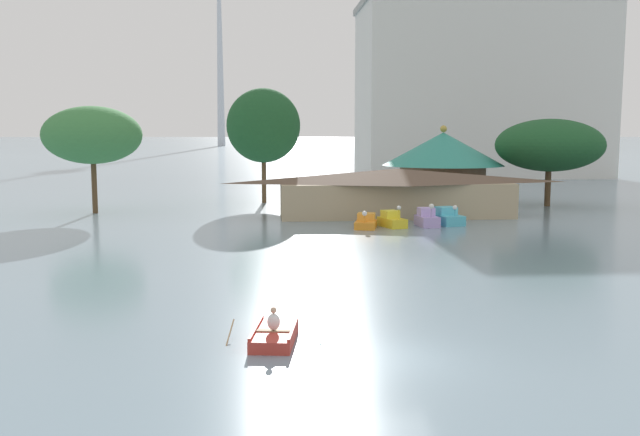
{
  "coord_description": "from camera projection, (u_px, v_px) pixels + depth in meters",
  "views": [
    {
      "loc": [
        -4.11,
        -21.38,
        7.23
      ],
      "look_at": [
        -0.72,
        20.77,
        1.98
      ],
      "focal_mm": 38.98,
      "sensor_mm": 36.0,
      "label": 1
    }
  ],
  "objects": [
    {
      "name": "pedal_boat_lavender",
      "position": [
        427.0,
        219.0,
        53.51
      ],
      "size": [
        1.61,
        2.46,
        1.85
      ],
      "rotation": [
        0.0,
        0.0,
        -1.47
      ],
      "color": "#B299D8",
      "rests_on": "ground"
    },
    {
      "name": "pedal_boat_yellow",
      "position": [
        392.0,
        220.0,
        53.15
      ],
      "size": [
        2.04,
        2.92,
        1.75
      ],
      "rotation": [
        0.0,
        0.0,
        -1.28
      ],
      "color": "yellow",
      "rests_on": "ground"
    },
    {
      "name": "shoreline_tree_right",
      "position": [
        549.0,
        145.0,
        67.42
      ],
      "size": [
        10.38,
        10.38,
        8.5
      ],
      "color": "brown",
      "rests_on": "ground"
    },
    {
      "name": "shoreline_tree_tall_left",
      "position": [
        92.0,
        135.0,
        61.27
      ],
      "size": [
        8.64,
        8.64,
        9.5
      ],
      "color": "brown",
      "rests_on": "ground"
    },
    {
      "name": "pedal_boat_orange",
      "position": [
        366.0,
        222.0,
        52.53
      ],
      "size": [
        2.12,
        2.99,
        1.43
      ],
      "rotation": [
        0.0,
        0.0,
        -1.81
      ],
      "color": "orange",
      "rests_on": "ground"
    },
    {
      "name": "green_roof_pavilion",
      "position": [
        443.0,
        162.0,
        70.14
      ],
      "size": [
        12.24,
        12.24,
        7.89
      ],
      "color": "brown",
      "rests_on": "ground"
    },
    {
      "name": "boathouse",
      "position": [
        396.0,
        192.0,
        59.23
      ],
      "size": [
        21.23,
        5.86,
        4.13
      ],
      "color": "tan",
      "rests_on": "ground"
    },
    {
      "name": "background_building_block",
      "position": [
        479.0,
        90.0,
        113.26
      ],
      "size": [
        39.3,
        19.45,
        28.02
      ],
      "color": "silver",
      "rests_on": "ground"
    },
    {
      "name": "ground_plane",
      "position": [
        394.0,
        358.0,
        22.36
      ],
      "size": [
        2000.0,
        2000.0,
        0.0
      ],
      "primitive_type": "plane",
      "color": "gray"
    },
    {
      "name": "shoreline_tree_mid",
      "position": [
        263.0,
        126.0,
        70.33
      ],
      "size": [
        7.47,
        7.47,
        11.63
      ],
      "color": "brown",
      "rests_on": "ground"
    },
    {
      "name": "rowboat_with_rower",
      "position": [
        275.0,
        334.0,
        24.07
      ],
      "size": [
        3.45,
        3.28,
        1.45
      ],
      "rotation": [
        0.0,
        0.0,
        1.43
      ],
      "color": "#B7382D",
      "rests_on": "ground"
    },
    {
      "name": "pedal_boat_cyan",
      "position": [
        448.0,
        217.0,
        54.47
      ],
      "size": [
        2.28,
        2.98,
        1.63
      ],
      "rotation": [
        0.0,
        0.0,
        -1.33
      ],
      "color": "#4CB7CC",
      "rests_on": "ground"
    }
  ]
}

